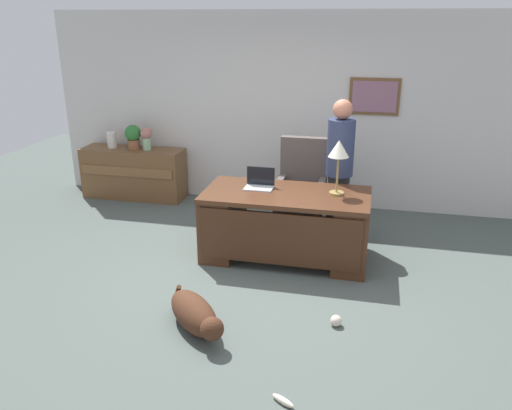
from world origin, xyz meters
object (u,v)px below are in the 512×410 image
armchair (302,190)px  dog_lying (196,314)px  person_standing (339,170)px  credenza (134,173)px  dog_toy_bone (283,401)px  desk (285,223)px  desk_lamp (339,152)px  vase_empty (112,140)px  potted_plant (133,136)px  vase_with_flowers (146,137)px  laptop (260,183)px  dog_toy_ball (336,321)px

armchair → dog_lying: (-0.55, -2.54, -0.36)m
person_standing → credenza: bearing=163.8°
credenza → dog_toy_bone: size_ratio=7.85×
desk → desk_lamp: desk_lamp is taller
credenza → desk_lamp: desk_lamp is taller
person_standing → dog_lying: person_standing is taller
armchair → dog_lying: size_ratio=1.62×
vase_empty → potted_plant: potted_plant is taller
vase_with_flowers → vase_empty: vase_with_flowers is taller
desk → vase_empty: (-2.93, 1.60, 0.45)m
vase_with_flowers → potted_plant: potted_plant is taller
credenza → desk_lamp: 3.59m
laptop → dog_toy_ball: 1.90m
person_standing → potted_plant: bearing=163.6°
credenza → desk_lamp: bearing=-25.3°
dog_lying → vase_with_flowers: 3.78m
desk → dog_lying: 1.70m
desk → dog_lying: size_ratio=2.53×
dog_toy_bone → vase_empty: bearing=130.2°
credenza → person_standing: bearing=-16.2°
dog_toy_ball → desk_lamp: bearing=96.2°
credenza → vase_empty: vase_empty is taller
desk_lamp → dog_toy_ball: bearing=-83.8°
credenza → vase_empty: 0.59m
credenza → person_standing: person_standing is taller
person_standing → dog_toy_bone: size_ratio=8.82×
desk_lamp → vase_with_flowers: 3.28m
desk → vase_with_flowers: (-2.36, 1.60, 0.52)m
laptop → desk_lamp: size_ratio=0.53×
dog_lying → potted_plant: potted_plant is taller
desk → credenza: bearing=148.6°
desk → vase_with_flowers: 2.90m
credenza → desk: bearing=-31.4°
credenza → laptop: (2.28, -1.45, 0.46)m
person_standing → desk_lamp: bearing=-88.3°
potted_plant → dog_toy_bone: potted_plant is taller
desk_lamp → vase_with_flowers: desk_lamp is taller
desk → dog_lying: (-0.51, -1.60, -0.27)m
desk_lamp → dog_toy_ball: (0.15, -1.37, -1.20)m
potted_plant → vase_empty: bearing=180.0°
credenza → dog_lying: bearing=-56.8°
person_standing → dog_lying: size_ratio=2.38×
credenza → dog_lying: size_ratio=2.12×
potted_plant → dog_toy_ball: bearing=-41.2°
desk → credenza: 3.06m
dog_lying → dog_toy_bone: 1.18m
armchair → desk: bearing=-92.6°
person_standing → laptop: 1.01m
vase_empty → person_standing: bearing=-14.8°
vase_empty → dog_toy_ball: bearing=-38.3°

